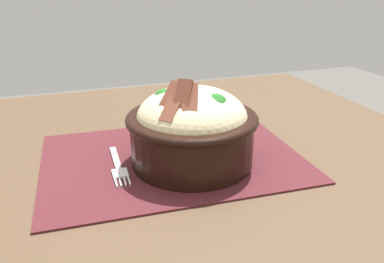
% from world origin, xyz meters
% --- Properties ---
extents(table, '(1.01, 0.86, 0.71)m').
position_xyz_m(table, '(0.00, 0.00, 0.63)').
color(table, '#4C3826').
rests_on(table, ground_plane).
extents(placemat, '(0.41, 0.30, 0.00)m').
position_xyz_m(placemat, '(-0.03, -0.00, 0.71)').
color(placemat, '#47191E').
rests_on(placemat, table).
extents(bowl, '(0.20, 0.20, 0.14)m').
position_xyz_m(bowl, '(-0.05, 0.03, 0.77)').
color(bowl, black).
rests_on(bowl, placemat).
extents(fork, '(0.02, 0.13, 0.00)m').
position_xyz_m(fork, '(0.06, 0.01, 0.72)').
color(fork, silver).
rests_on(fork, placemat).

